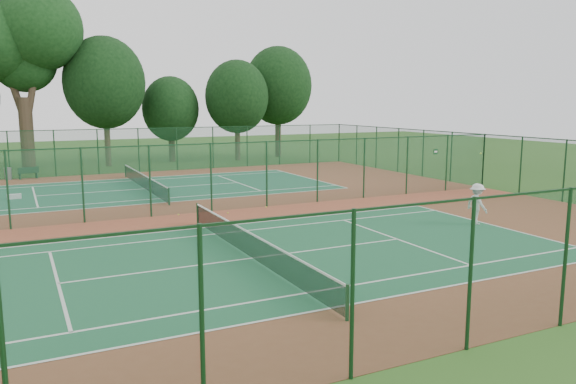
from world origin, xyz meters
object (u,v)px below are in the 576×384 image
(trash_bin, at_px, (8,174))
(bench, at_px, (28,173))
(kit_bag, at_px, (14,197))
(big_tree, at_px, (21,40))
(player_near, at_px, (477,204))

(trash_bin, distance_m, bench, 1.31)
(kit_bag, xyz_separation_m, big_tree, (1.32, 14.99, 10.23))
(player_near, distance_m, big_tree, 37.48)
(kit_bag, distance_m, big_tree, 18.19)
(player_near, relative_size, bench, 1.27)
(player_near, height_order, trash_bin, player_near)
(trash_bin, height_order, big_tree, big_tree)
(player_near, relative_size, trash_bin, 2.12)
(bench, distance_m, big_tree, 11.58)
(bench, xyz_separation_m, kit_bag, (-1.00, -9.01, -0.31))
(player_near, xyz_separation_m, trash_bin, (-19.20, 25.85, -0.50))
(player_near, bearing_deg, kit_bag, 51.75)
(big_tree, bearing_deg, player_near, -61.04)
(trash_bin, height_order, kit_bag, trash_bin)
(player_near, xyz_separation_m, kit_bag, (-18.89, 16.75, -0.80))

